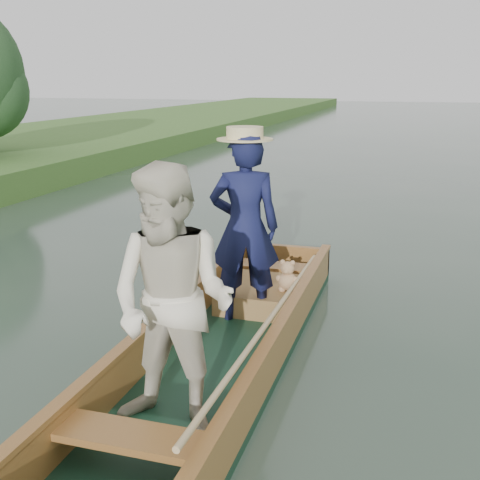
# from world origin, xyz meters

# --- Properties ---
(ground) EXTENTS (120.00, 120.00, 0.00)m
(ground) POSITION_xyz_m (0.00, 0.00, 0.00)
(ground) COLOR #283D30
(ground) RESTS_ON ground
(trees_far) EXTENTS (21.16, 9.16, 4.24)m
(trees_far) POSITION_xyz_m (0.57, 4.05, 2.39)
(trees_far) COLOR #47331E
(trees_far) RESTS_ON ground
(punt) EXTENTS (1.12, 5.00, 1.92)m
(punt) POSITION_xyz_m (0.02, -0.18, 0.68)
(punt) COLOR #133221
(punt) RESTS_ON ground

